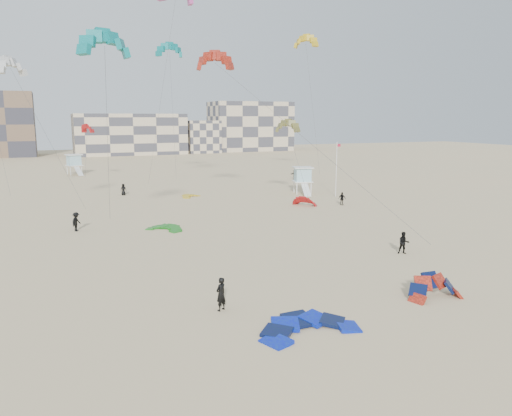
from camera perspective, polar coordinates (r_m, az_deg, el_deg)
name	(u,v)px	position (r m, az deg, el deg)	size (l,w,h in m)	color
ground	(293,305)	(29.69, 4.23, -10.96)	(320.00, 320.00, 0.00)	tan
kite_ground_blue	(308,331)	(26.36, 5.96, -13.81)	(4.86, 5.05, 0.80)	#0005C9
kite_ground_orange	(435,298)	(32.46, 19.73, -9.67)	(3.42, 2.60, 2.28)	red
kite_ground_green	(165,230)	(49.43, -10.34, -2.46)	(3.39, 3.57, 0.65)	#1B7713
kite_ground_red_far	(305,205)	(62.45, 5.59, 0.30)	(3.13, 2.59, 1.97)	#B31A1C
kite_ground_yellow	(190,197)	(69.37, -7.50, 1.26)	(2.70, 2.81, 0.59)	gold
kitesurfer_main	(221,294)	(28.53, -4.04, -9.78)	(0.70, 0.46, 1.93)	black
kitesurfer_b	(404,243)	(41.64, 16.52, -3.84)	(0.87, 0.68, 1.79)	black
kitesurfer_c	(76,222)	(50.87, -19.85, -1.49)	(1.19, 0.69, 1.85)	black
kitesurfer_d	(342,199)	(63.13, 9.81, 1.06)	(0.96, 0.40, 1.63)	black
kitesurfer_e	(123,189)	(72.76, -14.92, 2.06)	(0.80, 0.52, 1.63)	black
kitesurfer_f	(295,175)	(88.71, 4.43, 3.83)	(1.62, 0.52, 1.75)	black
kite_fly_teal_a	(105,46)	(42.39, -16.91, 17.30)	(5.04, 10.46, 16.73)	#167983
kite_fly_orange	(215,62)	(61.18, -4.77, 16.24)	(11.27, 31.18, 17.73)	red
kite_fly_grey	(10,68)	(54.88, -26.27, 14.18)	(8.53, 4.76, 15.82)	silver
kite_fly_olive	(287,127)	(65.66, 3.61, 9.21)	(4.53, 6.85, 9.86)	olive
kite_fly_yellow	(306,42)	(88.42, 5.70, 18.32)	(5.78, 5.76, 23.79)	gold
kite_fly_teal_b	(170,51)	(83.24, -9.84, 17.24)	(4.30, 4.02, 21.27)	#167983
kite_fly_red	(87,129)	(91.16, -18.73, 8.52)	(3.91, 7.81, 9.02)	#B31A1C
lifeguard_tower_near	(303,180)	(72.19, 5.35, 3.17)	(3.34, 5.59, 3.83)	white
lifeguard_tower_far	(74,165)	(102.26, -20.07, 4.68)	(3.37, 5.68, 3.90)	white
flagpole	(336,168)	(69.51, 9.18, 4.53)	(0.61, 0.09, 7.54)	white
condo_mid	(129,134)	(156.40, -14.27, 8.19)	(32.00, 16.00, 12.00)	beige
condo_east	(250,126)	(168.73, -0.67, 9.31)	(26.00, 14.00, 16.00)	beige
condo_fill_right	(202,137)	(159.16, -6.22, 8.11)	(10.00, 10.00, 10.00)	beige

